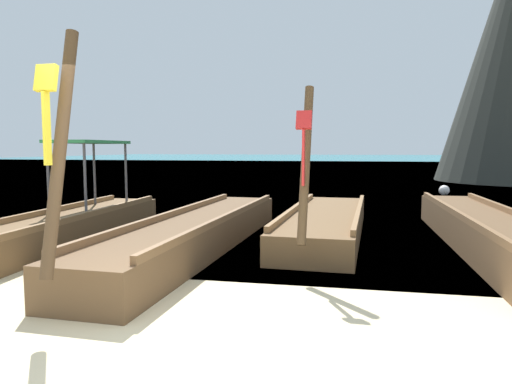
# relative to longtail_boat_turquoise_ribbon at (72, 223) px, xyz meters

# --- Properties ---
(ground) EXTENTS (120.00, 120.00, 0.00)m
(ground) POSITION_rel_longtail_boat_turquoise_ribbon_xyz_m (3.52, -4.46, -0.32)
(ground) COLOR beige
(sea_water) EXTENTS (120.00, 120.00, 0.00)m
(sea_water) POSITION_rel_longtail_boat_turquoise_ribbon_xyz_m (3.52, 57.91, -0.32)
(sea_water) COLOR #147A89
(sea_water) RESTS_ON ground
(longtail_boat_turquoise_ribbon) EXTENTS (1.21, 6.15, 2.78)m
(longtail_boat_turquoise_ribbon) POSITION_rel_longtail_boat_turquoise_ribbon_xyz_m (0.00, 0.00, 0.00)
(longtail_boat_turquoise_ribbon) COLOR brown
(longtail_boat_turquoise_ribbon) RESTS_ON ground
(longtail_boat_yellow_ribbon) EXTENTS (1.38, 7.38, 2.84)m
(longtail_boat_yellow_ribbon) POSITION_rel_longtail_boat_turquoise_ribbon_xyz_m (2.55, -0.30, -0.04)
(longtail_boat_yellow_ribbon) COLOR brown
(longtail_boat_yellow_ribbon) RESTS_ON ground
(longtail_boat_red_ribbon) EXTENTS (1.57, 6.09, 2.56)m
(longtail_boat_red_ribbon) POSITION_rel_longtail_boat_turquoise_ribbon_xyz_m (4.62, 1.37, -0.07)
(longtail_boat_red_ribbon) COLOR brown
(longtail_boat_red_ribbon) RESTS_ON ground
(longtail_boat_blue_ribbon) EXTENTS (1.11, 7.46, 2.57)m
(longtail_boat_blue_ribbon) POSITION_rel_longtail_boat_turquoise_ribbon_xyz_m (7.32, 0.62, -0.02)
(longtail_boat_blue_ribbon) COLOR brown
(longtail_boat_blue_ribbon) RESTS_ON ground
(mooring_buoy_near) EXTENTS (0.37, 0.37, 0.37)m
(mooring_buoy_near) POSITION_rel_longtail_boat_turquoise_ribbon_xyz_m (8.38, 10.09, -0.13)
(mooring_buoy_near) COLOR white
(mooring_buoy_near) RESTS_ON sea_water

